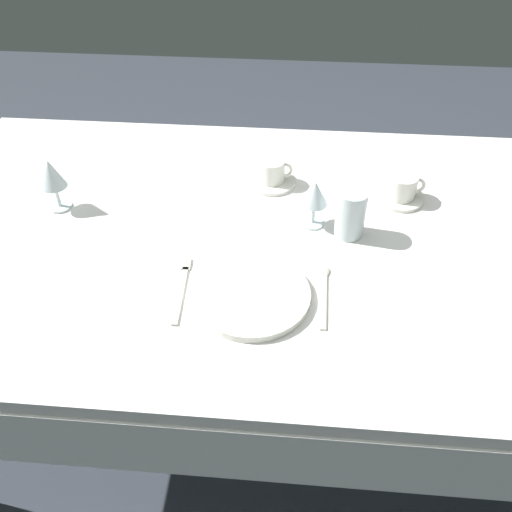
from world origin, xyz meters
The scene contains 12 objects.
ground_plane centered at (0.00, 0.00, 0.00)m, with size 6.00×6.00×0.00m, color #383D47.
dining_table centered at (0.00, 0.00, 0.66)m, with size 1.80×1.11×0.74m.
dinner_plate centered at (0.03, -0.24, 0.75)m, with size 0.27×0.27×0.02m, color white.
fork_outer centered at (-0.13, -0.22, 0.74)m, with size 0.03×0.21×0.00m.
spoon_soup centered at (0.20, -0.20, 0.74)m, with size 0.03×0.20×0.01m.
saucer_left centered at (0.41, 0.18, 0.74)m, with size 0.14×0.14×0.01m, color white.
coffee_cup_left centered at (0.41, 0.18, 0.78)m, with size 0.11×0.08×0.07m.
saucer_right centered at (0.05, 0.23, 0.74)m, with size 0.14×0.14×0.01m, color white.
coffee_cup_right centered at (0.05, 0.23, 0.78)m, with size 0.10×0.08×0.06m.
wine_glass_centre centered at (0.17, 0.04, 0.83)m, with size 0.07×0.07×0.13m.
wine_glass_left centered at (-0.51, 0.06, 0.84)m, with size 0.07×0.07×0.15m.
drink_tumbler centered at (0.26, 0.01, 0.80)m, with size 0.07×0.07×0.13m.
Camera 1 is at (0.12, -1.10, 1.63)m, focal length 38.41 mm.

